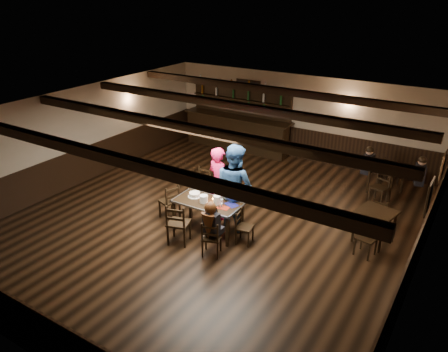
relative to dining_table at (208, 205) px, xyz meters
The scene contains 25 objects.
ground 0.84m from the dining_table, 105.47° to the left, with size 10.00×10.00×0.00m, color black.
room_shell 1.21m from the dining_table, 103.46° to the left, with size 9.02×10.02×2.71m.
dining_table is the anchor object (origin of this frame).
chair_near_left 0.86m from the dining_table, 106.70° to the right, with size 0.56×0.54×0.97m.
chair_near_right 1.04m from the dining_table, 52.50° to the right, with size 0.48×0.47×0.81m.
chair_end_left 1.09m from the dining_table, behind, with size 0.50×0.52×0.89m.
chair_end_right 0.92m from the dining_table, ahead, with size 0.40×0.41×0.77m.
chair_far_pushed 1.69m from the dining_table, 128.29° to the left, with size 0.40×0.38×0.86m.
woman_pink 0.78m from the dining_table, 103.16° to the left, with size 0.65×0.43×1.79m, color #FD2D8E.
man_blue 0.76m from the dining_table, 58.25° to the left, with size 0.98×0.76×2.01m, color navy.
seated_person 0.98m from the dining_table, 51.94° to the right, with size 0.33×0.50×0.81m.
cake 0.43m from the dining_table, behind, with size 0.32×0.32×0.10m.
plate_stack_a 0.19m from the dining_table, 131.90° to the right, with size 0.18×0.18×0.17m, color white.
plate_stack_b 0.30m from the dining_table, ahead, with size 0.17×0.17×0.20m, color white.
tea_light 0.18m from the dining_table, 63.66° to the left, with size 0.05×0.05×0.06m.
salt_shaker 0.43m from the dining_table, ahead, with size 0.04×0.04×0.10m, color silver.
pepper_shaker 0.41m from the dining_table, 15.76° to the right, with size 0.04×0.04×0.09m, color #A5A8AD.
drink_glass 0.36m from the dining_table, 14.19° to the left, with size 0.07×0.07×0.12m, color silver.
menu_red 0.46m from the dining_table, ahead, with size 0.27×0.19×0.00m, color maroon.
menu_blue 0.56m from the dining_table, 17.98° to the left, with size 0.31×0.22×0.00m, color #101050.
bar_counter 5.68m from the dining_table, 113.46° to the left, with size 3.91×0.70×2.20m.
back_table_a 3.68m from the dining_table, 24.94° to the left, with size 0.90×0.90×0.75m.
back_table_b 5.15m from the dining_table, 55.09° to the left, with size 0.95×0.95×0.75m.
bg_patron_left 4.89m from the dining_table, 60.29° to the left, with size 0.27×0.40×0.77m.
bg_patron_right 5.66m from the dining_table, 48.31° to the left, with size 0.31×0.41×0.76m.
Camera 1 is at (5.09, -7.70, 5.22)m, focal length 35.00 mm.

